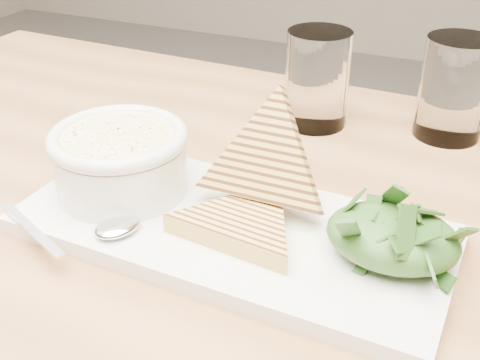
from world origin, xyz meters
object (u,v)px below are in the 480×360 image
at_px(soup_bowl, 121,167).
at_px(table_top, 178,218).
at_px(glass_near, 317,79).
at_px(platter, 231,229).
at_px(glass_far, 454,89).

bearing_deg(soup_bowl, table_top, 26.33).
height_order(table_top, glass_near, glass_near).
bearing_deg(table_top, soup_bowl, -153.67).
relative_size(platter, glass_near, 3.31).
bearing_deg(glass_far, platter, -117.37).
height_order(table_top, soup_bowl, soup_bowl).
xyz_separation_m(platter, soup_bowl, (-0.12, 0.01, 0.03)).
bearing_deg(platter, glass_near, 90.77).
xyz_separation_m(glass_near, glass_far, (0.16, 0.03, 0.00)).
bearing_deg(platter, soup_bowl, 175.22).
height_order(glass_near, glass_far, glass_far).
height_order(table_top, platter, platter).
bearing_deg(glass_near, soup_bowl, -114.76).
distance_m(table_top, soup_bowl, 0.08).
distance_m(soup_bowl, glass_near, 0.28).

